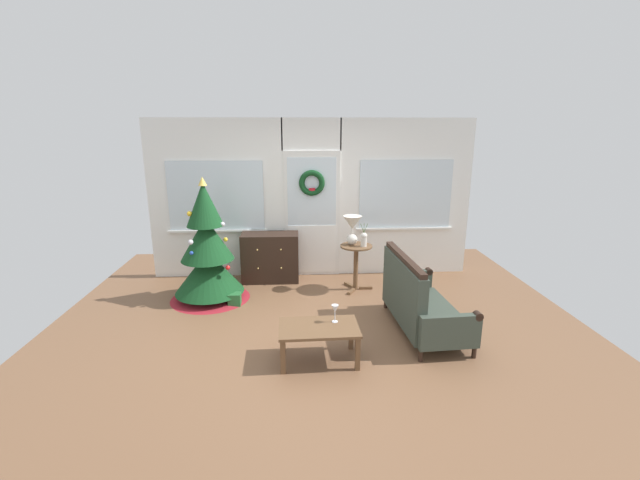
# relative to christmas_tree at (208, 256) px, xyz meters

# --- Properties ---
(ground_plane) EXTENTS (6.76, 6.76, 0.00)m
(ground_plane) POSITION_rel_christmas_tree_xyz_m (1.52, -1.08, -0.64)
(ground_plane) COLOR brown
(back_wall_with_door) EXTENTS (5.20, 0.19, 2.55)m
(back_wall_with_door) POSITION_rel_christmas_tree_xyz_m (1.52, 1.00, 0.64)
(back_wall_with_door) COLOR white
(back_wall_with_door) RESTS_ON ground
(christmas_tree) EXTENTS (1.13, 1.13, 1.77)m
(christmas_tree) POSITION_rel_christmas_tree_xyz_m (0.00, 0.00, 0.00)
(christmas_tree) COLOR #4C331E
(christmas_tree) RESTS_ON ground
(dresser_cabinet) EXTENTS (0.90, 0.45, 0.78)m
(dresser_cabinet) POSITION_rel_christmas_tree_xyz_m (0.84, 0.71, -0.25)
(dresser_cabinet) COLOR black
(dresser_cabinet) RESTS_ON ground
(settee_sofa) EXTENTS (0.80, 1.55, 0.96)m
(settee_sofa) POSITION_rel_christmas_tree_xyz_m (2.71, -1.15, -0.26)
(settee_sofa) COLOR black
(settee_sofa) RESTS_ON ground
(side_table) EXTENTS (0.50, 0.48, 0.70)m
(side_table) POSITION_rel_christmas_tree_xyz_m (2.15, 0.24, -0.14)
(side_table) COLOR brown
(side_table) RESTS_ON ground
(table_lamp) EXTENTS (0.28, 0.28, 0.44)m
(table_lamp) POSITION_rel_christmas_tree_xyz_m (2.09, 0.28, 0.35)
(table_lamp) COLOR silver
(table_lamp) RESTS_ON side_table
(flower_vase) EXTENTS (0.11, 0.10, 0.35)m
(flower_vase) POSITION_rel_christmas_tree_xyz_m (2.25, 0.18, 0.18)
(flower_vase) COLOR beige
(flower_vase) RESTS_ON side_table
(coffee_table) EXTENTS (0.85, 0.54, 0.39)m
(coffee_table) POSITION_rel_christmas_tree_xyz_m (1.49, -1.78, -0.30)
(coffee_table) COLOR brown
(coffee_table) RESTS_ON ground
(wine_glass) EXTENTS (0.08, 0.08, 0.20)m
(wine_glass) POSITION_rel_christmas_tree_xyz_m (1.66, -1.68, -0.10)
(wine_glass) COLOR silver
(wine_glass) RESTS_ON coffee_table
(gift_box) EXTENTS (0.17, 0.15, 0.17)m
(gift_box) POSITION_rel_christmas_tree_xyz_m (0.39, -0.26, -0.55)
(gift_box) COLOR #266633
(gift_box) RESTS_ON ground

